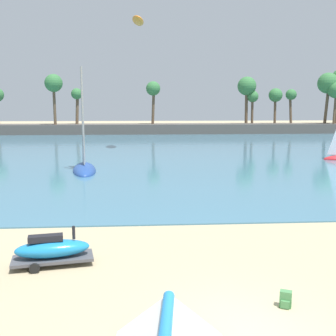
{
  "coord_description": "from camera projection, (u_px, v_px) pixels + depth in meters",
  "views": [
    {
      "loc": [
        -2.28,
        -8.75,
        5.24
      ],
      "look_at": [
        -0.84,
        12.12,
        2.04
      ],
      "focal_mm": 44.11,
      "sensor_mm": 36.0,
      "label": 1
    }
  ],
  "objects": [
    {
      "name": "ground_plane",
      "position": [
        240.0,
        333.0,
        9.57
      ],
      "size": [
        260.0,
        260.0,
        0.0
      ],
      "primitive_type": "plane",
      "color": "tan"
    },
    {
      "name": "sea",
      "position": [
        154.0,
        138.0,
        66.89
      ],
      "size": [
        220.0,
        98.8,
        0.06
      ],
      "primitive_type": "cube",
      "color": "teal",
      "rests_on": "ground"
    },
    {
      "name": "palm_headland",
      "position": [
        179.0,
        116.0,
        76.13
      ],
      "size": [
        93.52,
        6.12,
        12.7
      ],
      "color": "#514C47",
      "rests_on": "ground"
    },
    {
      "name": "watercraft_on_trailer",
      "position": [
        52.0,
        250.0,
        13.57
      ],
      "size": [
        2.74,
        1.46,
        1.28
      ],
      "color": "#4C4C51",
      "rests_on": "ground"
    },
    {
      "name": "backpack_by_trailer",
      "position": [
        286.0,
        300.0,
        10.78
      ],
      "size": [
        0.36,
        0.35,
        0.44
      ],
      "color": "#47844C",
      "rests_on": "ground"
    },
    {
      "name": "sailboat_mid_bay",
      "position": [
        84.0,
        161.0,
        32.7
      ],
      "size": [
        2.63,
        6.17,
        8.66
      ],
      "color": "#234793",
      "rests_on": "sea"
    },
    {
      "name": "kite_aloft_high_over_bay",
      "position": [
        138.0,
        21.0,
        45.42
      ],
      "size": [
        1.74,
        4.07,
        1.14
      ],
      "primitive_type": "ellipsoid",
      "rotation": [
        0.51,
        0.0,
        1.64
      ],
      "color": "orange"
    }
  ]
}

